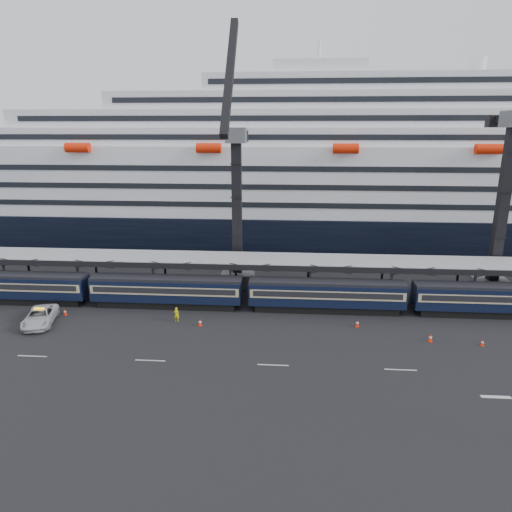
# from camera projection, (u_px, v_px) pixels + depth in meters

# --- Properties ---
(ground) EXTENTS (260.00, 260.00, 0.00)m
(ground) POSITION_uv_depth(u_px,v_px,m) (411.00, 351.00, 46.50)
(ground) COLOR black
(ground) RESTS_ON ground
(train) EXTENTS (133.05, 3.00, 4.05)m
(train) POSITION_uv_depth(u_px,v_px,m) (354.00, 295.00, 55.84)
(train) COLOR black
(train) RESTS_ON ground
(canopy) EXTENTS (130.00, 6.25, 5.53)m
(canopy) POSITION_uv_depth(u_px,v_px,m) (388.00, 263.00, 58.53)
(canopy) COLOR gray
(canopy) RESTS_ON ground
(cruise_ship) EXTENTS (214.09, 28.84, 34.00)m
(cruise_ship) POSITION_uv_depth(u_px,v_px,m) (351.00, 180.00, 87.41)
(cruise_ship) COLOR black
(cruise_ship) RESTS_ON ground
(crane_dark_near) EXTENTS (4.50, 17.75, 35.08)m
(crane_dark_near) POSITION_uv_depth(u_px,v_px,m) (237.00, 204.00, 62.57)
(crane_dark_near) COLOR #52555A
(crane_dark_near) RESTS_ON ground
(crane_dark_mid) EXTENTS (4.50, 18.24, 39.64)m
(crane_dark_mid) POSITION_uv_depth(u_px,v_px,m) (505.00, 197.00, 58.71)
(crane_dark_mid) COLOR #52555A
(crane_dark_mid) RESTS_ON ground
(pickup_truck) EXTENTS (4.59, 7.10, 1.82)m
(pickup_truck) POSITION_uv_depth(u_px,v_px,m) (40.00, 317.00, 52.64)
(pickup_truck) COLOR #B9BCC1
(pickup_truck) RESTS_ON ground
(worker) EXTENTS (0.69, 0.50, 1.74)m
(worker) POSITION_uv_depth(u_px,v_px,m) (177.00, 314.00, 53.34)
(worker) COLOR yellow
(worker) RESTS_ON ground
(traffic_cone_a) EXTENTS (0.40, 0.40, 0.79)m
(traffic_cone_a) POSITION_uv_depth(u_px,v_px,m) (65.00, 312.00, 55.34)
(traffic_cone_a) COLOR #FB2607
(traffic_cone_a) RESTS_ON ground
(traffic_cone_b) EXTENTS (0.43, 0.43, 0.87)m
(traffic_cone_b) POSITION_uv_depth(u_px,v_px,m) (200.00, 322.00, 52.30)
(traffic_cone_b) COLOR #FB2607
(traffic_cone_b) RESTS_ON ground
(traffic_cone_c) EXTENTS (0.43, 0.43, 0.87)m
(traffic_cone_c) POSITION_uv_depth(u_px,v_px,m) (357.00, 323.00, 52.03)
(traffic_cone_c) COLOR #FB2607
(traffic_cone_c) RESTS_ON ground
(traffic_cone_d) EXTENTS (0.35, 0.35, 0.71)m
(traffic_cone_d) POSITION_uv_depth(u_px,v_px,m) (483.00, 343.00, 47.49)
(traffic_cone_d) COLOR #FB2607
(traffic_cone_d) RESTS_ON ground
(traffic_cone_e) EXTENTS (0.44, 0.44, 0.87)m
(traffic_cone_e) POSITION_uv_depth(u_px,v_px,m) (430.00, 338.00, 48.41)
(traffic_cone_e) COLOR #FB2607
(traffic_cone_e) RESTS_ON ground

